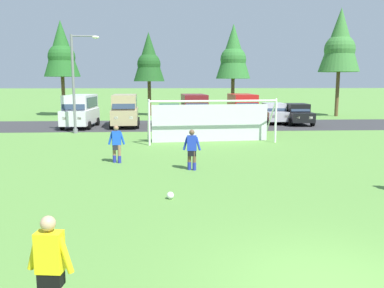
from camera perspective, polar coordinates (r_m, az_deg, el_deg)
ground_plane at (r=21.86m, az=4.01°, el=-0.51°), size 400.00×400.00×0.00m
parking_lot_strip at (r=33.11m, az=1.52°, el=2.68°), size 52.00×8.40×0.01m
soccer_ball at (r=12.37m, az=-3.07°, el=-7.25°), size 0.22×0.22×0.22m
soccer_goal at (r=23.74m, az=2.73°, el=3.38°), size 7.56×2.62×2.57m
referee at (r=6.47m, az=-19.31°, el=-16.43°), size 0.72×0.29×1.64m
player_striker_near at (r=17.93m, az=-10.60°, el=-0.03°), size 0.75×0.32×1.64m
player_midfield_center at (r=16.16m, az=-0.02°, el=-0.83°), size 0.73×0.26×1.64m
parked_car_slot_far_left at (r=32.49m, az=-15.46°, el=4.62°), size 2.35×4.88×2.52m
parked_car_slot_left at (r=32.32m, az=-9.42°, el=4.80°), size 2.40×4.90×2.52m
parked_car_slot_center_left at (r=32.92m, az=-3.25°, el=4.16°), size 2.07×4.22×1.72m
parked_car_slot_center at (r=32.51m, az=0.30°, el=4.94°), size 2.37×4.89×2.52m
parked_car_slot_center_right at (r=33.22m, az=7.11°, el=4.95°), size 2.25×4.83×2.52m
parked_car_slot_right at (r=35.24m, az=11.48°, el=4.31°), size 2.08×4.22×1.72m
parked_car_slot_far_right at (r=34.75m, az=14.63°, el=4.13°), size 2.19×4.28×1.72m
tree_left_edge at (r=44.17m, az=-17.96°, el=12.43°), size 3.63×3.63×9.68m
tree_mid_left at (r=42.65m, az=-6.11°, el=11.88°), size 3.20×3.20×8.54m
tree_center_back at (r=41.43m, az=5.85°, el=12.60°), size 3.45×3.45×9.19m
tree_mid_right at (r=44.35m, az=20.15°, el=13.33°), size 4.06×4.06×10.82m
street_lamp at (r=28.81m, az=-16.02°, el=8.32°), size 2.00×0.32×6.65m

